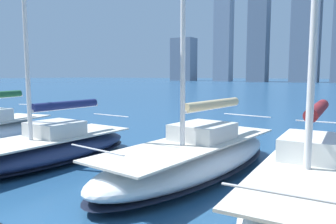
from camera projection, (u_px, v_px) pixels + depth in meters
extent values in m
cube|color=slate|center=(306.00, 29.00, 145.09)|extent=(11.72, 10.58, 47.40)
cube|color=slate|center=(259.00, 29.00, 153.36)|extent=(8.74, 8.06, 49.45)
cube|color=gray|center=(223.00, 39.00, 168.83)|extent=(8.61, 6.84, 43.71)
cube|color=slate|center=(184.00, 60.00, 188.26)|extent=(12.91, 9.41, 24.12)
ellipsoid|color=white|center=(309.00, 189.00, 7.92)|extent=(2.57, 8.50, 1.21)
ellipsoid|color=black|center=(308.00, 202.00, 7.96)|extent=(2.58, 8.54, 0.10)
cube|color=beige|center=(310.00, 163.00, 7.85)|extent=(2.11, 7.48, 0.06)
cube|color=silver|center=(313.00, 147.00, 8.25)|extent=(1.50, 1.88, 0.55)
cylinder|color=silver|center=(317.00, 114.00, 8.72)|extent=(0.17, 3.56, 0.12)
cylinder|color=maroon|center=(318.00, 109.00, 8.70)|extent=(0.36, 3.28, 0.32)
cylinder|color=silver|center=(278.00, 193.00, 4.43)|extent=(1.60, 0.06, 0.04)
cylinder|color=silver|center=(325.00, 122.00, 11.08)|extent=(1.84, 0.06, 0.04)
ellipsoid|color=silver|center=(194.00, 159.00, 11.04)|extent=(4.01, 9.35, 1.06)
ellipsoid|color=black|center=(194.00, 167.00, 11.07)|extent=(4.03, 9.40, 0.10)
cube|color=beige|center=(194.00, 143.00, 10.98)|extent=(3.36, 8.20, 0.06)
cube|color=silver|center=(203.00, 131.00, 11.37)|extent=(1.96, 2.20, 0.55)
cylinder|color=silver|center=(213.00, 108.00, 11.81)|extent=(0.61, 3.79, 0.12)
cylinder|color=#C6B284|center=(213.00, 104.00, 11.80)|extent=(0.77, 3.51, 0.32)
cylinder|color=silver|center=(96.00, 150.00, 7.66)|extent=(1.84, 0.28, 0.04)
cylinder|color=silver|center=(246.00, 115.00, 14.11)|extent=(2.13, 0.32, 0.04)
ellipsoid|color=navy|center=(45.00, 150.00, 12.61)|extent=(3.48, 8.11, 0.90)
ellipsoid|color=black|center=(46.00, 157.00, 12.64)|extent=(3.49, 8.15, 0.10)
cube|color=beige|center=(45.00, 138.00, 12.55)|extent=(2.88, 7.13, 0.06)
cube|color=silver|center=(55.00, 129.00, 12.91)|extent=(1.89, 1.86, 0.55)
cylinder|color=silver|center=(67.00, 108.00, 13.31)|extent=(0.34, 3.33, 0.12)
cylinder|color=navy|center=(67.00, 105.00, 13.30)|extent=(0.52, 3.08, 0.32)
cylinder|color=silver|center=(110.00, 115.00, 15.43)|extent=(2.22, 0.19, 0.04)
cylinder|color=silver|center=(34.00, 105.00, 17.72)|extent=(2.09, 0.40, 0.04)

